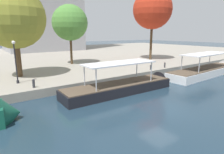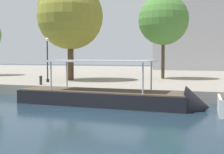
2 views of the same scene
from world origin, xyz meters
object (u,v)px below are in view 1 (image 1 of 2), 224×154
at_px(tour_boat_1, 127,88).
at_px(mooring_bollard_0, 34,83).
at_px(tree_0, 70,24).
at_px(tree_3, 154,9).
at_px(mooring_bollard_1, 165,65).
at_px(mooring_bollard_2, 151,67).
at_px(tree_2, 10,16).
at_px(lamp_post, 15,60).
at_px(tour_boat_2, 207,72).

distance_m(tour_boat_1, mooring_bollard_0, 8.97).
bearing_deg(mooring_bollard_0, tree_0, 51.45).
xyz_separation_m(tour_boat_1, tree_0, (0.74, 14.87, 6.76)).
distance_m(tree_0, tree_3, 15.40).
relative_size(mooring_bollard_0, mooring_bollard_1, 1.06).
height_order(tour_boat_1, tree_0, tree_0).
distance_m(mooring_bollard_0, mooring_bollard_1, 18.33).
height_order(mooring_bollard_2, tree_3, tree_3).
bearing_deg(mooring_bollard_1, tree_2, 161.61).
bearing_deg(mooring_bollard_2, tree_2, 158.91).
relative_size(mooring_bollard_0, tree_2, 0.08).
bearing_deg(tree_3, tree_0, 164.88).
relative_size(mooring_bollard_0, tree_3, 0.06).
height_order(mooring_bollard_1, tree_2, tree_2).
height_order(mooring_bollard_0, tree_2, tree_2).
distance_m(tour_boat_1, tree_3, 21.17).
xyz_separation_m(tree_0, tree_3, (14.60, -3.95, 2.91)).
distance_m(lamp_post, tree_0, 13.43).
distance_m(tour_boat_1, lamp_post, 11.38).
xyz_separation_m(tree_2, tree_3, (23.77, 1.07, 2.43)).
distance_m(tree_2, tree_3, 23.92).
bearing_deg(mooring_bollard_0, tree_2, 93.55).
height_order(mooring_bollard_0, lamp_post, lamp_post).
height_order(mooring_bollard_2, lamp_post, lamp_post).
height_order(lamp_post, tree_3, tree_3).
height_order(tree_0, tree_3, tree_3).
height_order(tree_2, tree_3, tree_3).
relative_size(mooring_bollard_2, lamp_post, 0.16).
bearing_deg(mooring_bollard_0, mooring_bollard_2, -0.39).
height_order(tree_0, tree_2, tree_2).
bearing_deg(tour_boat_1, tour_boat_2, -0.79).
distance_m(mooring_bollard_0, mooring_bollard_2, 15.51).
bearing_deg(lamp_post, mooring_bollard_1, -8.33).
bearing_deg(mooring_bollard_1, tour_boat_2, -45.47).
bearing_deg(tree_2, tree_0, 28.68).
xyz_separation_m(mooring_bollard_0, tree_2, (-0.37, 6.02, 6.34)).
height_order(tour_boat_1, mooring_bollard_2, tour_boat_1).
xyz_separation_m(tour_boat_1, mooring_bollard_0, (-8.06, 3.84, 0.90)).
bearing_deg(tour_boat_1, lamp_post, 145.68).
xyz_separation_m(tour_boat_1, lamp_post, (-8.95, 6.45, 2.78)).
height_order(tour_boat_1, tour_boat_2, tour_boat_2).
distance_m(tour_boat_1, mooring_bollard_2, 8.37).
relative_size(mooring_bollard_1, tree_2, 0.08).
bearing_deg(mooring_bollard_1, tree_3, 55.21).
distance_m(tour_boat_2, mooring_bollard_0, 22.92).
bearing_deg(tour_boat_2, mooring_bollard_1, 132.24).
relative_size(tour_boat_2, tree_3, 1.19).
bearing_deg(tour_boat_1, mooring_bollard_2, 28.10).
distance_m(mooring_bollard_2, lamp_post, 16.73).
xyz_separation_m(tour_boat_1, tour_boat_2, (14.42, -0.57, -0.01)).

